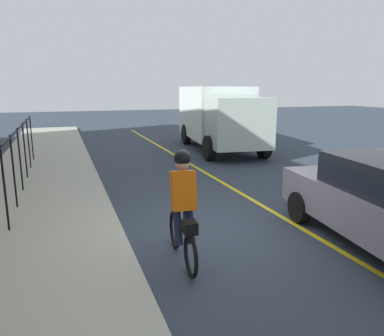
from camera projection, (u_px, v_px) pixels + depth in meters
ground_plane at (219, 231)px, 7.18m from camera, size 80.00×80.00×0.00m
lane_line_centre at (289, 221)px, 7.70m from camera, size 36.00×0.12×0.01m
sidewalk at (29, 253)px, 6.05m from camera, size 40.00×3.20×0.15m
iron_fence at (3, 170)px, 6.58m from camera, size 14.58×0.04×1.60m
cyclist_lead at (183, 208)px, 5.67m from camera, size 1.71×0.38×1.83m
box_truck_background at (219, 115)px, 16.40m from camera, size 6.94×3.20×2.78m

